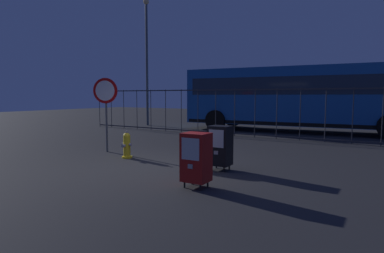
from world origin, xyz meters
TOP-DOWN VIEW (x-y plane):
  - ground_plane at (0.00, 0.00)m, footprint 60.00×60.00m
  - fire_hydrant at (-1.40, 0.57)m, footprint 0.33×0.31m
  - newspaper_box_primary at (1.67, -0.90)m, footprint 0.48×0.42m
  - newspaper_box_secondary at (1.42, 0.60)m, footprint 0.48×0.42m
  - stop_sign at (-2.60, 0.99)m, footprint 0.71×0.31m
  - fence_barrier at (-0.00, 6.65)m, footprint 18.03×0.04m
  - bus_near at (1.01, 9.65)m, footprint 10.66×3.42m
  - street_light_near_right at (-7.19, 8.59)m, footprint 0.32×0.32m

SIDE VIEW (x-z plane):
  - ground_plane at x=0.00m, z-range 0.00..0.00m
  - fire_hydrant at x=-1.40m, z-range -0.02..0.72m
  - newspaper_box_primary at x=1.67m, z-range 0.06..1.08m
  - newspaper_box_secondary at x=1.42m, z-range 0.06..1.08m
  - fence_barrier at x=0.00m, z-range 0.02..2.02m
  - stop_sign at x=-2.60m, z-range 0.49..2.72m
  - bus_near at x=1.01m, z-range 0.21..3.21m
  - street_light_near_right at x=-7.19m, z-range 0.56..7.65m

